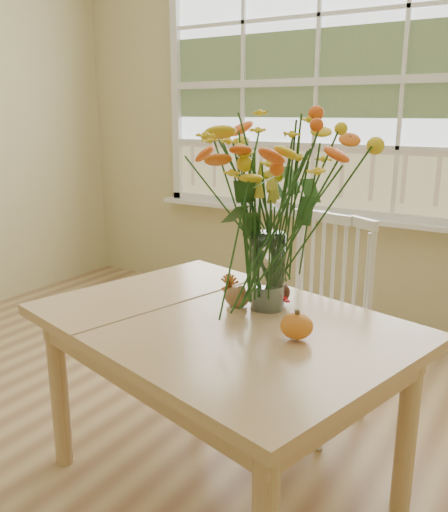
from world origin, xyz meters
The scene contains 9 objects.
floor centered at (0.00, 0.00, -0.01)m, with size 4.00×4.50×0.01m, color #926A46.
wall_back centered at (0.00, 2.25, 1.35)m, with size 4.00×0.02×2.70m, color #CFC284.
window centered at (0.00, 2.21, 1.53)m, with size 2.42×0.12×1.74m.
dining_table centered at (0.51, 0.28, 0.58)m, with size 1.43×1.17×0.67m.
windsor_chair centered at (0.60, 0.96, 0.51)m, with size 0.49×0.48×0.91m.
flower_vase centered at (0.59, 0.46, 1.09)m, with size 0.58×0.58×0.69m.
pumpkin centered at (0.80, 0.26, 0.71)m, with size 0.10×0.10×0.08m, color #C86C17.
turkey_figurine centered at (0.51, 0.39, 0.72)m, with size 0.10×0.07×0.12m.
dark_gourd centered at (0.60, 0.52, 0.71)m, with size 0.13×0.11×0.08m.
Camera 1 is at (1.46, -1.19, 1.37)m, focal length 38.00 mm.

